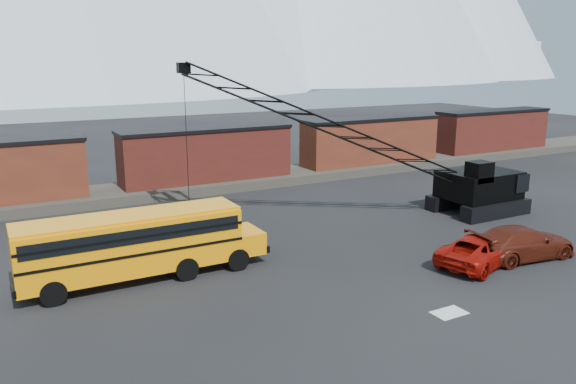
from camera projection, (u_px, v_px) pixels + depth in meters
name	position (u px, v px, depth m)	size (l,w,h in m)	color
ground	(379.00, 282.00, 26.01)	(160.00, 160.00, 0.00)	black
gravel_berm	(208.00, 184.00, 44.68)	(120.00, 5.00, 0.70)	#46423A
boxcar_mid	(207.00, 154.00, 44.12)	(13.70, 3.10, 4.17)	#4E1816
boxcar_east_near	(371.00, 140.00, 51.63)	(13.70, 3.10, 4.17)	#4A2015
boxcar_east_far	(493.00, 130.00, 59.13)	(13.70, 3.10, 4.17)	#4E1816
snow_patch	(449.00, 313.00, 22.84)	(1.40, 0.90, 0.02)	silver
school_bus	(139.00, 243.00, 25.95)	(11.65, 2.65, 3.19)	orange
red_pickup	(480.00, 250.00, 28.09)	(2.53, 5.48, 1.52)	#9A0F07
maroon_suv	(522.00, 243.00, 28.90)	(2.40, 5.90, 1.71)	#4C170D
crawler_crane	(337.00, 130.00, 34.34)	(21.64, 7.99, 10.08)	black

